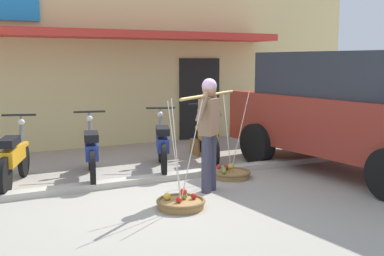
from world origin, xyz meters
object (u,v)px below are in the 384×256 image
(motorcycle_second_in_row, at_px, (91,152))
(motorcycle_third_in_row, at_px, (162,145))
(fruit_basket_left_side, at_px, (181,202))
(fruit_basket_right_side, at_px, (231,173))
(motorcycle_nearest_shop, at_px, (14,158))
(motorcycle_end_of_row, at_px, (207,138))
(parked_truck, at_px, (357,108))
(wooden_crate, at_px, (203,146))
(fruit_vendor, at_px, (209,127))

(motorcycle_second_in_row, bearing_deg, motorcycle_third_in_row, 2.00)
(fruit_basket_left_side, distance_m, fruit_basket_right_side, 1.82)
(motorcycle_nearest_shop, height_order, motorcycle_end_of_row, same)
(fruit_basket_left_side, xyz_separation_m, motorcycle_end_of_row, (1.75, 2.45, 0.38))
(motorcycle_second_in_row, bearing_deg, parked_truck, -21.68)
(fruit_basket_left_side, distance_m, wooden_crate, 3.67)
(fruit_basket_right_side, xyz_separation_m, parked_truck, (2.13, -0.66, 1.05))
(fruit_basket_right_side, xyz_separation_m, motorcycle_nearest_shop, (-3.29, 1.06, 0.38))
(fruit_basket_right_side, height_order, motorcycle_end_of_row, fruit_basket_right_side)
(fruit_basket_right_side, height_order, parked_truck, parked_truck)
(fruit_basket_left_side, xyz_separation_m, motorcycle_nearest_shop, (-1.83, 2.15, 0.38))
(fruit_basket_left_side, bearing_deg, motorcycle_nearest_shop, 130.43)
(fruit_vendor, bearing_deg, wooden_crate, 63.29)
(fruit_vendor, relative_size, motorcycle_end_of_row, 0.96)
(motorcycle_second_in_row, xyz_separation_m, motorcycle_end_of_row, (2.38, 0.34, 0.00))
(fruit_vendor, bearing_deg, motorcycle_nearest_shop, 147.83)
(motorcycle_end_of_row, distance_m, parked_truck, 2.81)
(motorcycle_end_of_row, relative_size, wooden_crate, 4.03)
(parked_truck, relative_size, wooden_crate, 11.23)
(motorcycle_third_in_row, distance_m, wooden_crate, 1.65)
(wooden_crate, bearing_deg, motorcycle_third_in_row, -145.33)
(motorcycle_second_in_row, relative_size, wooden_crate, 4.06)
(motorcycle_second_in_row, height_order, parked_truck, parked_truck)
(motorcycle_nearest_shop, xyz_separation_m, motorcycle_end_of_row, (3.58, 0.29, 0.00))
(fruit_vendor, distance_m, motorcycle_third_in_row, 1.69)
(parked_truck, bearing_deg, motorcycle_third_in_row, 149.47)
(fruit_basket_left_side, bearing_deg, motorcycle_end_of_row, 54.47)
(fruit_vendor, bearing_deg, motorcycle_third_in_row, 92.17)
(motorcycle_third_in_row, distance_m, motorcycle_end_of_row, 1.12)
(fruit_vendor, height_order, fruit_basket_left_side, fruit_vendor)
(fruit_basket_right_side, distance_m, motorcycle_third_in_row, 1.37)
(motorcycle_third_in_row, bearing_deg, parked_truck, -30.53)
(fruit_basket_left_side, xyz_separation_m, motorcycle_second_in_row, (-0.63, 2.11, 0.38))
(motorcycle_third_in_row, bearing_deg, motorcycle_nearest_shop, 179.96)
(wooden_crate, bearing_deg, fruit_basket_left_side, -123.09)
(motorcycle_second_in_row, bearing_deg, motorcycle_end_of_row, 8.17)
(fruit_basket_left_side, distance_m, motorcycle_nearest_shop, 2.85)
(fruit_basket_left_side, height_order, motorcycle_nearest_shop, fruit_basket_left_side)
(fruit_basket_right_side, xyz_separation_m, motorcycle_second_in_row, (-2.09, 1.01, 0.38))
(fruit_vendor, relative_size, wooden_crate, 3.85)
(motorcycle_second_in_row, bearing_deg, motorcycle_nearest_shop, 177.76)
(fruit_basket_left_side, bearing_deg, wooden_crate, 56.91)
(fruit_basket_left_side, xyz_separation_m, parked_truck, (3.59, 0.43, 1.05))
(parked_truck, xyz_separation_m, wooden_crate, (-1.58, 2.65, -0.97))
(fruit_basket_right_side, bearing_deg, motorcycle_nearest_shop, 162.11)
(fruit_vendor, relative_size, motorcycle_second_in_row, 0.95)
(motorcycle_nearest_shop, bearing_deg, wooden_crate, 13.51)
(motorcycle_third_in_row, xyz_separation_m, wooden_crate, (1.34, 0.92, -0.29))
(motorcycle_third_in_row, bearing_deg, fruit_vendor, -87.83)
(motorcycle_third_in_row, relative_size, motorcycle_end_of_row, 0.98)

